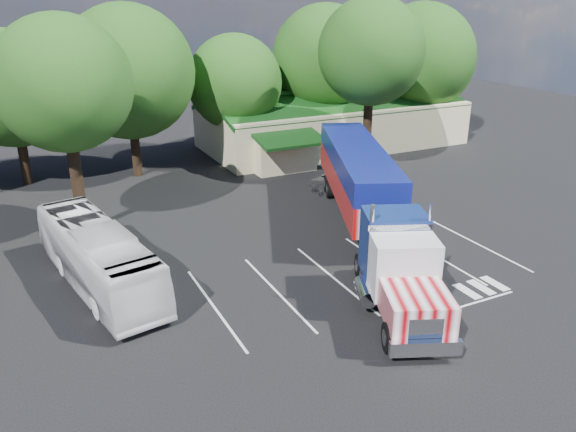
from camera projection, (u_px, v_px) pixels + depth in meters
name	position (u px, v px, depth m)	size (l,w,h in m)	color
ground	(283.00, 236.00, 33.41)	(120.00, 120.00, 0.00)	black
event_hall	(331.00, 122.00, 53.14)	(24.20, 14.12, 5.55)	beige
tree_row_b	(12.00, 89.00, 40.28)	(8.40, 8.40, 11.35)	black
tree_row_c	(128.00, 72.00, 41.93)	(10.00, 10.00, 13.05)	black
tree_row_d	(235.00, 82.00, 47.26)	(8.00, 8.00, 10.60)	black
tree_row_e	(325.00, 58.00, 50.85)	(9.60, 9.60, 12.90)	black
tree_row_f	(421.00, 58.00, 54.10)	(10.40, 10.40, 13.00)	black
tree_near_left	(63.00, 84.00, 30.86)	(7.60, 7.60, 12.65)	black
tree_near_right	(371.00, 52.00, 41.81)	(8.00, 8.00, 13.50)	black
semi_truck	(366.00, 192.00, 32.50)	(11.65, 22.46, 4.86)	black
woman	(378.00, 230.00, 32.24)	(0.58, 0.38, 1.59)	black
bicycle	(316.00, 188.00, 40.46)	(0.56, 1.59, 0.84)	black
tour_bus	(98.00, 256.00, 27.16)	(2.66, 11.38, 3.17)	silver
silver_sedan	(335.00, 149.00, 49.80)	(1.46, 4.18, 1.38)	#A3A7AA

